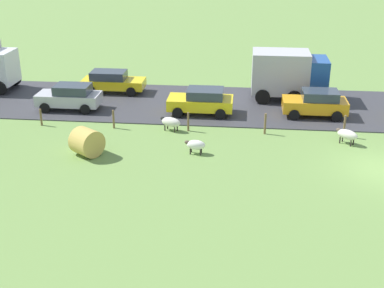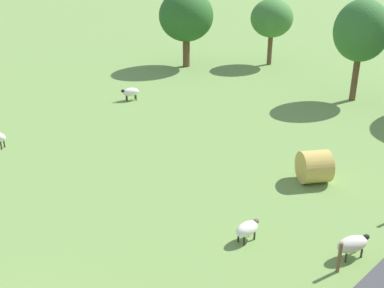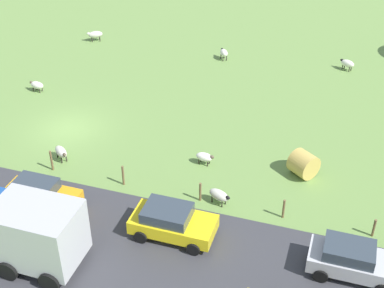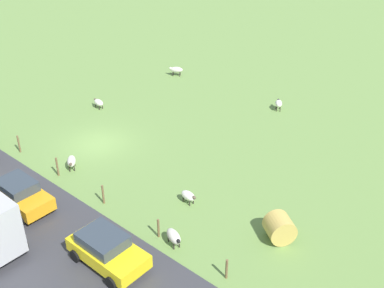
{
  "view_description": "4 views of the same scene",
  "coord_description": "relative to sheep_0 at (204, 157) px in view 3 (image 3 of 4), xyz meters",
  "views": [
    {
      "loc": [
        -23.09,
        6.81,
        10.75
      ],
      "look_at": [
        -0.58,
        9.17,
        1.19
      ],
      "focal_mm": 48.34,
      "sensor_mm": 36.0,
      "label": 1
    },
    {
      "loc": [
        9.72,
        -2.35,
        10.1
      ],
      "look_at": [
        -4.55,
        12.0,
        1.07
      ],
      "focal_mm": 45.76,
      "sensor_mm": 36.0,
      "label": 2
    },
    {
      "loc": [
        25.16,
        16.24,
        18.24
      ],
      "look_at": [
        0.89,
        8.38,
        1.14
      ],
      "focal_mm": 51.17,
      "sensor_mm": 36.0,
      "label": 3
    },
    {
      "loc": [
        16.76,
        23.02,
        15.87
      ],
      "look_at": [
        -2.63,
        6.3,
        1.19
      ],
      "focal_mm": 43.26,
      "sensor_mm": 36.0,
      "label": 4
    }
  ],
  "objects": [
    {
      "name": "ground_plane",
      "position": [
        -0.99,
        -9.15,
        -0.48
      ],
      "size": [
        160.0,
        160.0,
        0.0
      ],
      "primitive_type": "plane",
      "color": "#6B8E47"
    },
    {
      "name": "sheep_0",
      "position": [
        0.0,
        0.0,
        0.0
      ],
      "size": [
        0.57,
        1.09,
        0.74
      ],
      "color": "white",
      "rests_on": "ground_plane"
    },
    {
      "name": "sheep_1",
      "position": [
        -14.8,
        6.67,
        0.06
      ],
      "size": [
        0.93,
        1.19,
        0.81
      ],
      "color": "silver",
      "rests_on": "ground_plane"
    },
    {
      "name": "sheep_2",
      "position": [
        2.11,
        -7.9,
        0.06
      ],
      "size": [
        1.12,
        1.22,
        0.81
      ],
      "color": "silver",
      "rests_on": "ground_plane"
    },
    {
      "name": "sheep_3",
      "position": [
        -13.75,
        -2.6,
        0.08
      ],
      "size": [
        1.04,
        0.94,
        0.83
      ],
      "color": "silver",
      "rests_on": "ground_plane"
    },
    {
      "name": "sheep_4",
      "position": [
        3.06,
        1.71,
        0.04
      ],
      "size": [
        0.94,
        1.31,
        0.8
      ],
      "color": "silver",
      "rests_on": "ground_plane"
    },
    {
      "name": "sheep_5",
      "position": [
        -4.72,
        -13.62,
        -0.0
      ],
      "size": [
        0.62,
        1.12,
        0.75
      ],
      "color": "silver",
      "rests_on": "ground_plane"
    },
    {
      "name": "sheep_6",
      "position": [
        -13.95,
        -13.69,
        0.1
      ],
      "size": [
        1.08,
        1.29,
        0.86
      ],
      "color": "beige",
      "rests_on": "ground_plane"
    },
    {
      "name": "hay_bale_0",
      "position": [
        -0.73,
        5.44,
        0.22
      ],
      "size": [
        1.86,
        1.82,
        1.41
      ],
      "primitive_type": "cylinder",
      "rotation": [
        1.57,
        0.0,
        2.52
      ],
      "color": "tan",
      "rests_on": "ground_plane"
    },
    {
      "name": "fence_post_1",
      "position": [
        3.13,
        -7.91,
        0.15
      ],
      "size": [
        0.12,
        0.12,
        1.26
      ],
      "primitive_type": "cylinder",
      "color": "brown",
      "rests_on": "ground_plane"
    },
    {
      "name": "fence_post_2",
      "position": [
        3.13,
        -3.59,
        0.12
      ],
      "size": [
        0.12,
        0.12,
        1.2
      ],
      "primitive_type": "cylinder",
      "color": "brown",
      "rests_on": "ground_plane"
    },
    {
      "name": "fence_post_3",
      "position": [
        3.13,
        0.73,
        0.07
      ],
      "size": [
        0.12,
        0.12,
        1.1
      ],
      "primitive_type": "cylinder",
      "color": "brown",
      "rests_on": "ground_plane"
    },
    {
      "name": "fence_post_4",
      "position": [
        3.13,
        5.04,
        0.06
      ],
      "size": [
        0.12,
        0.12,
        1.09
      ],
      "primitive_type": "cylinder",
      "color": "brown",
      "rests_on": "ground_plane"
    },
    {
      "name": "fence_post_5",
      "position": [
        3.13,
        9.36,
        0.02
      ],
      "size": [
        0.12,
        0.12,
        1.0
      ],
      "primitive_type": "cylinder",
      "color": "brown",
      "rests_on": "ground_plane"
    },
    {
      "name": "truck_0",
      "position": [
        9.57,
        -5.21,
        1.3
      ],
      "size": [
        2.85,
        4.88,
        3.18
      ],
      "color": "#1E4C99",
      "rests_on": "road_strip"
    },
    {
      "name": "car_0",
      "position": [
        6.05,
        0.22,
        0.39
      ],
      "size": [
        2.12,
        3.98,
        1.56
      ],
      "color": "yellow",
      "rests_on": "road_strip"
    },
    {
      "name": "car_2",
      "position": [
        5.97,
        8.52,
        0.4
      ],
      "size": [
        1.95,
        3.93,
        1.6
      ],
      "color": "#B7B7BC",
      "rests_on": "road_strip"
    },
    {
      "name": "car_6",
      "position": [
        6.31,
        -6.71,
        0.41
      ],
      "size": [
        2.01,
        3.84,
        1.6
      ],
      "color": "orange",
      "rests_on": "road_strip"
    }
  ]
}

